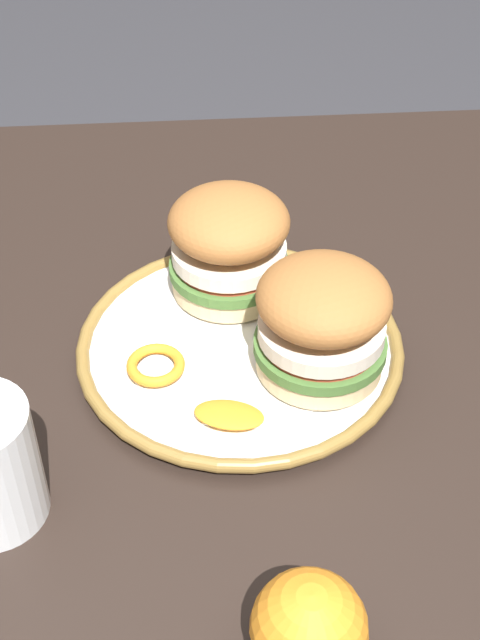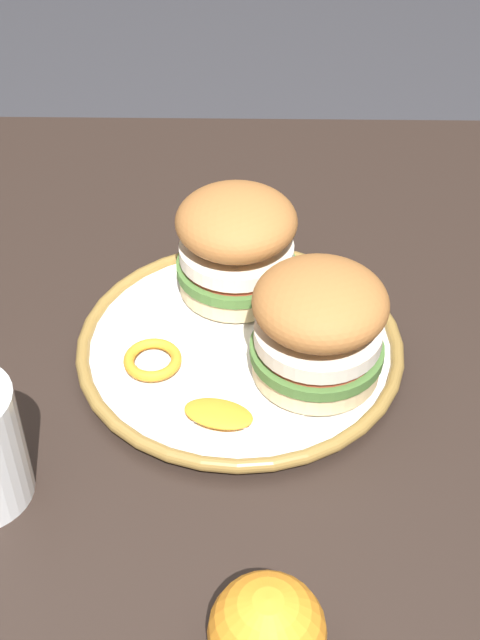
{
  "view_description": "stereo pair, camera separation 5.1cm",
  "coord_description": "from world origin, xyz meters",
  "px_view_note": "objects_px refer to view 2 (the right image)",
  "views": [
    {
      "loc": [
        0.01,
        -0.57,
        1.26
      ],
      "look_at": [
        0.05,
        -0.01,
        0.77
      ],
      "focal_mm": 48.93,
      "sensor_mm": 36.0,
      "label": 1
    },
    {
      "loc": [
        0.06,
        -0.57,
        1.26
      ],
      "look_at": [
        0.05,
        -0.01,
        0.77
      ],
      "focal_mm": 48.93,
      "sensor_mm": 36.0,
      "label": 2
    }
  ],
  "objects_px": {
    "dining_table": "(190,415)",
    "sandwich_half_right": "(319,325)",
    "dinner_plate": "(240,346)",
    "whole_orange": "(267,632)",
    "sandwich_half_left": "(236,243)"
  },
  "relations": [
    {
      "from": "sandwich_half_left",
      "to": "dining_table",
      "type": "bearing_deg",
      "value": -123.5
    },
    {
      "from": "sandwich_half_right",
      "to": "whole_orange",
      "type": "xyz_separation_m",
      "value": [
        -0.04,
        -0.25,
        -0.03
      ]
    },
    {
      "from": "dining_table",
      "to": "whole_orange",
      "type": "distance_m",
      "value": 0.33
    },
    {
      "from": "sandwich_half_right",
      "to": "dinner_plate",
      "type": "bearing_deg",
      "value": 149.92
    },
    {
      "from": "dining_table",
      "to": "sandwich_half_right",
      "type": "relative_size",
      "value": 10.85
    },
    {
      "from": "dining_table",
      "to": "dinner_plate",
      "type": "height_order",
      "value": "dinner_plate"
    },
    {
      "from": "sandwich_half_right",
      "to": "dining_table",
      "type": "bearing_deg",
      "value": 158.59
    },
    {
      "from": "dinner_plate",
      "to": "sandwich_half_left",
      "type": "relative_size",
      "value": 1.91
    },
    {
      "from": "dining_table",
      "to": "whole_orange",
      "type": "xyz_separation_m",
      "value": [
        0.07,
        -0.3,
        0.13
      ]
    },
    {
      "from": "dinner_plate",
      "to": "whole_orange",
      "type": "bearing_deg",
      "value": -85.79
    },
    {
      "from": "dining_table",
      "to": "sandwich_half_left",
      "type": "bearing_deg",
      "value": 56.5
    },
    {
      "from": "dining_table",
      "to": "sandwich_half_left",
      "type": "xyz_separation_m",
      "value": [
        0.04,
        0.07,
        0.16
      ]
    },
    {
      "from": "whole_orange",
      "to": "dinner_plate",
      "type": "bearing_deg",
      "value": 94.21
    },
    {
      "from": "dinner_plate",
      "to": "sandwich_half_right",
      "type": "relative_size",
      "value": 2.1
    },
    {
      "from": "sandwich_half_left",
      "to": "dinner_plate",
      "type": "bearing_deg",
      "value": -86.56
    }
  ]
}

